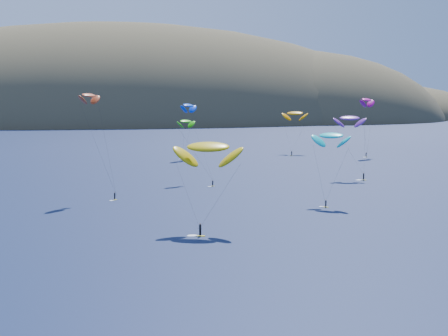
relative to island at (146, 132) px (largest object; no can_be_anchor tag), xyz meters
name	(u,v)px	position (x,y,z in m)	size (l,w,h in m)	color
island	(146,132)	(0.00, 0.00, 0.00)	(730.00, 300.00, 210.00)	#3D3526
kitesurfer_2	(208,147)	(-43.66, -498.47, 25.50)	(13.06, 11.34, 18.09)	yellow
kitesurfer_3	(186,121)	(-36.76, -436.31, 27.55)	(9.17, 13.88, 18.56)	yellow
kitesurfer_4	(188,105)	(-24.26, -370.61, 31.01)	(9.56, 10.10, 22.98)	yellow
kitesurfer_5	(331,136)	(-11.68, -478.70, 25.86)	(8.93, 9.63, 17.55)	yellow
kitesurfer_6	(350,118)	(11.04, -438.95, 28.17)	(9.73, 9.87, 19.99)	yellow
kitesurfer_8	(367,100)	(45.76, -379.42, 33.08)	(10.40, 9.47, 25.08)	yellow
kitesurfer_9	(89,96)	(-63.34, -459.06, 34.64)	(9.08, 8.57, 25.90)	yellow
kitesurfer_11	(295,113)	(22.98, -359.51, 27.47)	(11.71, 16.73, 19.67)	yellow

